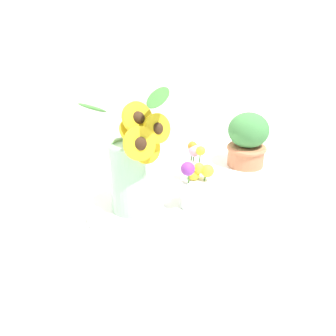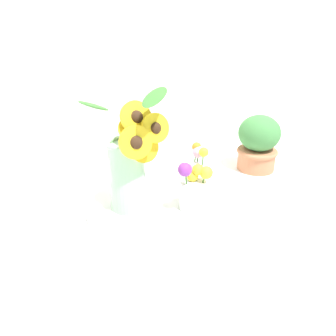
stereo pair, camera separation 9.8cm
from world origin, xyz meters
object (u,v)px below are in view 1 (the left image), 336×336
at_px(mason_jar_sunflowers, 131,166).
at_px(vase_small_center, 194,187).
at_px(vase_bulb_right, 193,169).
at_px(potted_plant, 248,140).
at_px(serving_tray, 168,203).

xyz_separation_m(mason_jar_sunflowers, vase_small_center, (0.16, -0.09, -0.08)).
bearing_deg(vase_bulb_right, potted_plant, 10.56).
xyz_separation_m(serving_tray, mason_jar_sunflowers, (-0.12, 0.01, 0.15)).
relative_size(mason_jar_sunflowers, potted_plant, 1.68).
bearing_deg(serving_tray, vase_bulb_right, 15.50).
bearing_deg(vase_bulb_right, vase_small_center, -125.60).
relative_size(serving_tray, potted_plant, 2.36).
relative_size(mason_jar_sunflowers, vase_bulb_right, 2.42).
xyz_separation_m(mason_jar_sunflowers, potted_plant, (0.55, 0.08, -0.05)).
xyz_separation_m(vase_small_center, vase_bulb_right, (0.08, 0.11, -0.00)).
height_order(vase_small_center, potted_plant, potted_plant).
relative_size(serving_tray, vase_small_center, 3.15).
distance_m(vase_small_center, potted_plant, 0.43).
distance_m(serving_tray, potted_plant, 0.46).
bearing_deg(vase_bulb_right, serving_tray, -164.50).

